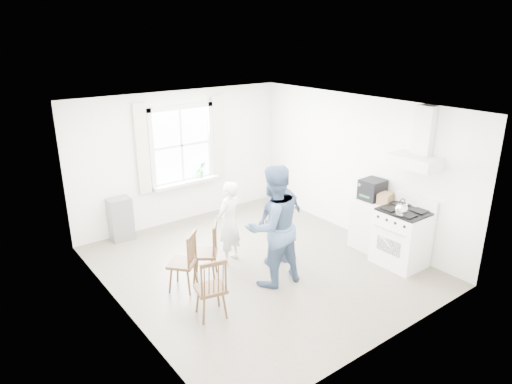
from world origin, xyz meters
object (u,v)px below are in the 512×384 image
object	(u,v)px
low_cabinet	(370,224)
person_left	(229,222)
person_mid	(273,226)
gas_stove	(402,237)
stereo_stack	(372,189)
windsor_chair_a	(188,255)
person_right	(280,218)
windsor_chair_b	(213,283)
windsor_chair_c	(211,245)

from	to	relation	value
low_cabinet	person_left	size ratio (longest dim) A/B	0.64
low_cabinet	person_mid	xyz separation A→B (m)	(-2.12, 0.11, 0.48)
gas_stove	stereo_stack	world-z (taller)	stereo_stack
gas_stove	low_cabinet	size ratio (longest dim) A/B	1.24
low_cabinet	person_left	distance (m)	2.52
windsor_chair_a	person_right	distance (m)	1.61
windsor_chair_b	person_mid	bearing A→B (deg)	12.57
gas_stove	person_right	world-z (taller)	person_right
windsor_chair_a	windsor_chair_c	size ratio (longest dim) A/B	0.99
windsor_chair_c	person_mid	bearing A→B (deg)	-44.81
windsor_chair_b	windsor_chair_c	size ratio (longest dim) A/B	0.96
stereo_stack	low_cabinet	bearing A→B (deg)	-120.84
windsor_chair_a	windsor_chair_b	size ratio (longest dim) A/B	1.02
low_cabinet	stereo_stack	world-z (taller)	stereo_stack
gas_stove	person_right	distance (m)	2.02
gas_stove	windsor_chair_b	size ratio (longest dim) A/B	1.25
gas_stove	windsor_chair_b	bearing A→B (deg)	170.81
windsor_chair_a	person_right	size ratio (longest dim) A/B	0.56
windsor_chair_a	windsor_chair_b	distance (m)	0.87
person_mid	person_right	world-z (taller)	person_mid
person_left	person_mid	distance (m)	1.01
gas_stove	low_cabinet	xyz separation A→B (m)	(0.07, 0.70, -0.03)
low_cabinet	person_right	xyz separation A→B (m)	(-1.65, 0.51, 0.37)
windsor_chair_a	windsor_chair_b	xyz separation A→B (m)	(-0.12, -0.86, -0.01)
person_mid	person_right	size ratio (longest dim) A/B	1.14
stereo_stack	person_left	distance (m)	2.54
person_mid	stereo_stack	bearing A→B (deg)	-177.55
person_right	windsor_chair_b	bearing A→B (deg)	12.37
low_cabinet	person_left	xyz separation A→B (m)	(-2.26, 1.07, 0.25)
low_cabinet	person_right	size ratio (longest dim) A/B	0.55
windsor_chair_c	person_left	xyz separation A→B (m)	(0.53, 0.30, 0.13)
windsor_chair_c	gas_stove	bearing A→B (deg)	-28.41
person_right	low_cabinet	bearing A→B (deg)	153.59
gas_stove	person_left	distance (m)	2.83
windsor_chair_a	person_right	xyz separation A→B (m)	(1.58, -0.19, 0.26)
windsor_chair_c	windsor_chair_a	bearing A→B (deg)	-169.62
stereo_stack	windsor_chair_b	world-z (taller)	stereo_stack
person_left	person_right	bearing A→B (deg)	116.82
gas_stove	windsor_chair_a	world-z (taller)	gas_stove
windsor_chair_c	person_mid	size ratio (longest dim) A/B	0.50
gas_stove	person_right	size ratio (longest dim) A/B	0.69
stereo_stack	person_right	distance (m)	1.76
windsor_chair_b	person_right	distance (m)	1.85
low_cabinet	windsor_chair_b	bearing A→B (deg)	-177.11
windsor_chair_b	windsor_chair_c	world-z (taller)	windsor_chair_c
windsor_chair_c	person_right	world-z (taller)	person_right
person_mid	person_right	xyz separation A→B (m)	(0.47, 0.40, -0.12)
windsor_chair_b	person_right	bearing A→B (deg)	21.70
low_cabinet	person_mid	world-z (taller)	person_mid
person_left	gas_stove	bearing A→B (deg)	120.67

